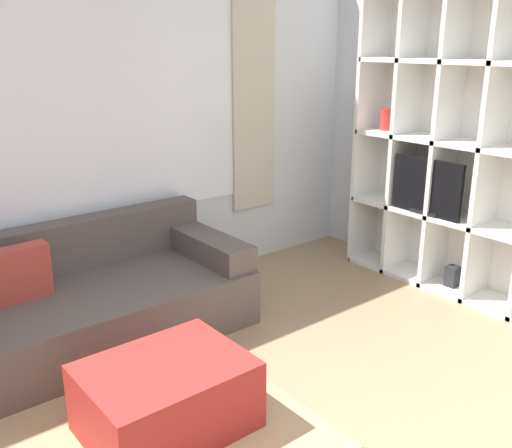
% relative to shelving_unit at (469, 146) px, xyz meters
% --- Properties ---
extents(wall_back, '(6.41, 0.11, 2.70)m').
position_rel_shelving_unit_xyz_m(wall_back, '(-2.45, 1.58, 0.20)').
color(wall_back, silver).
rests_on(wall_back, ground_plane).
extents(wall_right, '(0.07, 4.05, 2.70)m').
position_rel_shelving_unit_xyz_m(wall_right, '(0.19, 0.12, 0.19)').
color(wall_right, silver).
rests_on(wall_right, ground_plane).
extents(shelving_unit, '(0.37, 1.93, 2.35)m').
position_rel_shelving_unit_xyz_m(shelving_unit, '(0.00, 0.00, 0.00)').
color(shelving_unit, silver).
rests_on(shelving_unit, ground_plane).
extents(couch_main, '(2.12, 0.96, 0.74)m').
position_rel_shelving_unit_xyz_m(couch_main, '(-2.66, 1.06, -0.89)').
color(couch_main, '#564C47').
rests_on(couch_main, ground_plane).
extents(ottoman, '(0.80, 0.62, 0.38)m').
position_rel_shelving_unit_xyz_m(ottoman, '(-2.71, -0.09, -0.97)').
color(ottoman, '#A82823').
rests_on(ottoman, ground_plane).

